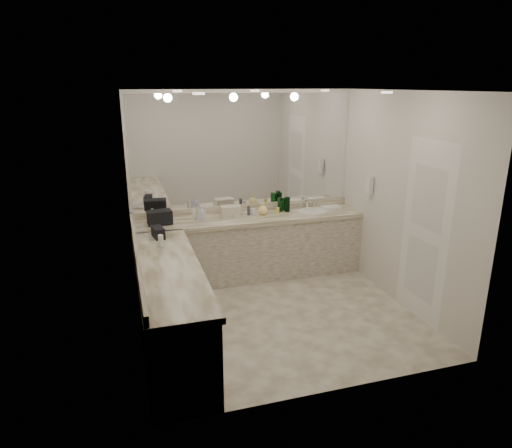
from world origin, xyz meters
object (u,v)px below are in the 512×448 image
object	(u,v)px
soap_bottle_a	(194,213)
soap_bottle_c	(263,208)
sink	(312,211)
black_toiletry_bag	(160,218)
wall_phone	(370,185)
hand_towel	(332,208)
soap_bottle_b	(202,213)
cream_cosmetic_case	(231,211)

from	to	relation	value
soap_bottle_a	soap_bottle_c	xyz separation A→B (m)	(0.97, -0.04, -0.00)
sink	black_toiletry_bag	size ratio (longest dim) A/B	1.42
wall_phone	soap_bottle_c	xyz separation A→B (m)	(-1.35, 0.54, -0.36)
hand_towel	soap_bottle_b	xyz separation A→B (m)	(-1.94, -0.01, 0.08)
hand_towel	soap_bottle_b	world-z (taller)	soap_bottle_b
wall_phone	hand_towel	size ratio (longest dim) A/B	0.91
black_toiletry_bag	cream_cosmetic_case	size ratio (longest dim) A/B	1.15
wall_phone	soap_bottle_b	size ratio (longest dim) A/B	1.20
hand_towel	soap_bottle_a	size ratio (longest dim) A/B	1.48
sink	soap_bottle_b	bearing A→B (deg)	179.22
soap_bottle_c	cream_cosmetic_case	bearing A→B (deg)	176.50
sink	wall_phone	xyz separation A→B (m)	(0.61, -0.50, 0.46)
cream_cosmetic_case	hand_towel	world-z (taller)	cream_cosmetic_case
wall_phone	hand_towel	distance (m)	0.74
hand_towel	sink	bearing A→B (deg)	-174.84
soap_bottle_b	wall_phone	bearing A→B (deg)	-13.22
sink	wall_phone	bearing A→B (deg)	-39.57
cream_cosmetic_case	soap_bottle_a	xyz separation A→B (m)	(-0.51, 0.01, 0.01)
sink	wall_phone	size ratio (longest dim) A/B	1.83
black_toiletry_bag	hand_towel	world-z (taller)	black_toiletry_bag
wall_phone	soap_bottle_b	distance (m)	2.31
sink	cream_cosmetic_case	world-z (taller)	cream_cosmetic_case
soap_bottle_a	sink	bearing A→B (deg)	-2.52
sink	hand_towel	distance (m)	0.32
sink	soap_bottle_a	xyz separation A→B (m)	(-1.71, 0.08, 0.09)
soap_bottle_b	black_toiletry_bag	bearing A→B (deg)	-174.99
soap_bottle_c	wall_phone	bearing A→B (deg)	-21.76
black_toiletry_bag	cream_cosmetic_case	bearing A→B (deg)	5.42
wall_phone	cream_cosmetic_case	distance (m)	1.93
hand_towel	soap_bottle_b	distance (m)	1.94
cream_cosmetic_case	hand_towel	distance (m)	1.52
black_toiletry_bag	soap_bottle_b	bearing A→B (deg)	5.01
sink	soap_bottle_a	distance (m)	1.72
wall_phone	cream_cosmetic_case	bearing A→B (deg)	162.62
sink	soap_bottle_b	distance (m)	1.62
black_toiletry_bag	soap_bottle_c	size ratio (longest dim) A/B	1.74
cream_cosmetic_case	hand_towel	bearing A→B (deg)	4.76
black_toiletry_bag	soap_bottle_c	distance (m)	1.44
black_toiletry_bag	sink	bearing A→B (deg)	0.72
sink	soap_bottle_b	size ratio (longest dim) A/B	2.20
black_toiletry_bag	soap_bottle_a	xyz separation A→B (m)	(0.47, 0.10, 0.00)
sink	hand_towel	world-z (taller)	hand_towel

